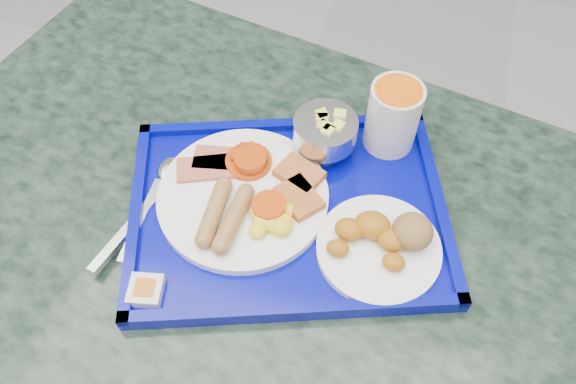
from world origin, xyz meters
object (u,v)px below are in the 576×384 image
at_px(table, 265,280).
at_px(bread_plate, 383,241).
at_px(fruit_bowl, 325,131).
at_px(tray, 288,211).
at_px(main_plate, 247,196).
at_px(juice_cup, 393,115).

distance_m(table, bread_plate, 0.26).
bearing_deg(fruit_bowl, bread_plate, -51.23).
relative_size(table, tray, 2.42).
relative_size(tray, bread_plate, 3.13).
height_order(bread_plate, fruit_bowl, fruit_bowl).
xyz_separation_m(table, tray, (0.03, 0.02, 0.18)).
bearing_deg(fruit_bowl, table, -111.40).
distance_m(table, main_plate, 0.20).
relative_size(tray, main_plate, 2.15).
bearing_deg(juice_cup, main_plate, -135.95).
relative_size(main_plate, bread_plate, 1.46).
height_order(tray, bread_plate, bread_plate).
bearing_deg(table, juice_cup, 52.07).
bearing_deg(fruit_bowl, tray, -100.67).
bearing_deg(bread_plate, tray, 169.71).
xyz_separation_m(table, bread_plate, (0.17, -0.00, 0.21)).
relative_size(main_plate, fruit_bowl, 2.58).
distance_m(table, tray, 0.19).
height_order(main_plate, juice_cup, juice_cup).
height_order(main_plate, bread_plate, bread_plate).
relative_size(bread_plate, juice_cup, 1.55).
relative_size(main_plate, juice_cup, 2.25).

